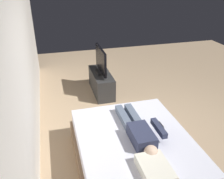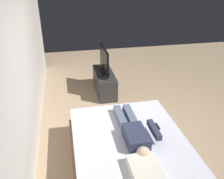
% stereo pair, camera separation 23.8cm
% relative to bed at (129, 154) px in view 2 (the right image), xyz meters
% --- Properties ---
extents(ground_plane, '(10.00, 10.00, 0.00)m').
position_rel_bed_xyz_m(ground_plane, '(0.75, -0.44, -0.26)').
color(ground_plane, tan).
extents(back_wall, '(6.40, 0.10, 2.80)m').
position_rel_bed_xyz_m(back_wall, '(1.15, 1.41, 1.14)').
color(back_wall, silver).
rests_on(back_wall, ground).
extents(bed, '(1.98, 1.64, 0.54)m').
position_rel_bed_xyz_m(bed, '(0.00, 0.00, 0.00)').
color(bed, brown).
rests_on(bed, ground).
extents(pillow, '(0.48, 0.34, 0.12)m').
position_rel_bed_xyz_m(pillow, '(-0.67, -0.00, 0.34)').
color(pillow, silver).
rests_on(pillow, bed).
extents(person, '(1.26, 0.46, 0.18)m').
position_rel_bed_xyz_m(person, '(0.03, -0.07, 0.36)').
color(person, '#2D334C').
rests_on(person, bed).
extents(remote, '(0.15, 0.04, 0.02)m').
position_rel_bed_xyz_m(remote, '(0.18, -0.47, 0.29)').
color(remote, black).
rests_on(remote, bed).
extents(tv_stand, '(1.10, 0.40, 0.50)m').
position_rel_bed_xyz_m(tv_stand, '(2.47, -0.07, -0.01)').
color(tv_stand, '#2D2D2D').
rests_on(tv_stand, ground).
extents(tv, '(0.88, 0.20, 0.59)m').
position_rel_bed_xyz_m(tv, '(2.47, -0.07, 0.52)').
color(tv, black).
rests_on(tv, tv_stand).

